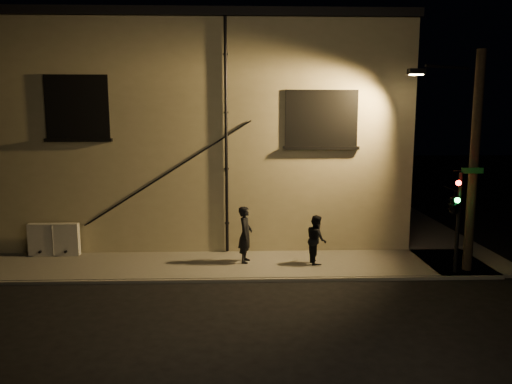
{
  "coord_description": "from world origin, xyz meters",
  "views": [
    {
      "loc": [
        -1.37,
        -14.91,
        5.21
      ],
      "look_at": [
        -0.78,
        1.8,
        2.53
      ],
      "focal_mm": 35.0,
      "sensor_mm": 36.0,
      "label": 1
    }
  ],
  "objects_px": {
    "pedestrian_a": "(245,234)",
    "traffic_signal": "(455,203)",
    "streetlamp_pole": "(470,158)",
    "pedestrian_b": "(316,239)",
    "utility_cabinet": "(54,239)"
  },
  "relations": [
    {
      "from": "pedestrian_a",
      "to": "pedestrian_b",
      "type": "relative_size",
      "value": 1.16
    },
    {
      "from": "utility_cabinet",
      "to": "streetlamp_pole",
      "type": "distance_m",
      "value": 14.47
    },
    {
      "from": "pedestrian_b",
      "to": "traffic_signal",
      "type": "height_order",
      "value": "traffic_signal"
    },
    {
      "from": "traffic_signal",
      "to": "streetlamp_pole",
      "type": "xyz_separation_m",
      "value": [
        0.61,
        0.44,
        1.4
      ]
    },
    {
      "from": "pedestrian_a",
      "to": "streetlamp_pole",
      "type": "relative_size",
      "value": 0.27
    },
    {
      "from": "pedestrian_b",
      "to": "traffic_signal",
      "type": "distance_m",
      "value": 4.54
    },
    {
      "from": "pedestrian_a",
      "to": "utility_cabinet",
      "type": "bearing_deg",
      "value": 91.0
    },
    {
      "from": "utility_cabinet",
      "to": "traffic_signal",
      "type": "relative_size",
      "value": 0.52
    },
    {
      "from": "pedestrian_b",
      "to": "streetlamp_pole",
      "type": "relative_size",
      "value": 0.23
    },
    {
      "from": "pedestrian_b",
      "to": "traffic_signal",
      "type": "bearing_deg",
      "value": -112.64
    },
    {
      "from": "utility_cabinet",
      "to": "pedestrian_a",
      "type": "bearing_deg",
      "value": -8.76
    },
    {
      "from": "pedestrian_a",
      "to": "traffic_signal",
      "type": "height_order",
      "value": "traffic_signal"
    },
    {
      "from": "pedestrian_a",
      "to": "streetlamp_pole",
      "type": "xyz_separation_m",
      "value": [
        7.14,
        -1.02,
        2.7
      ]
    },
    {
      "from": "pedestrian_a",
      "to": "traffic_signal",
      "type": "xyz_separation_m",
      "value": [
        6.53,
        -1.46,
        1.3
      ]
    },
    {
      "from": "pedestrian_a",
      "to": "pedestrian_b",
      "type": "xyz_separation_m",
      "value": [
        2.41,
        -0.22,
        -0.14
      ]
    }
  ]
}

